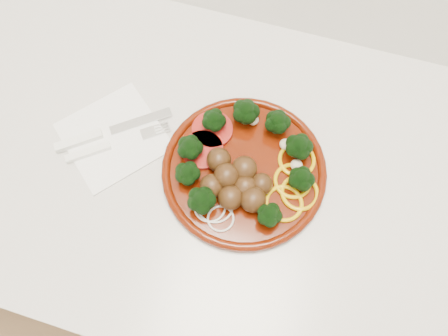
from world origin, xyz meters
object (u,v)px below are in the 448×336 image
(napkin, at_px, (114,136))
(knife, at_px, (98,134))
(plate, at_px, (243,168))
(fork, at_px, (101,148))

(napkin, bearing_deg, knife, -164.64)
(plate, xyz_separation_m, napkin, (-0.22, -0.00, -0.02))
(knife, xyz_separation_m, fork, (0.01, -0.02, -0.00))
(knife, bearing_deg, napkin, -22.66)
(napkin, distance_m, knife, 0.02)
(plate, distance_m, napkin, 0.22)
(knife, bearing_deg, fork, -97.00)
(napkin, height_order, fork, fork)
(plate, height_order, fork, plate)
(napkin, height_order, knife, knife)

